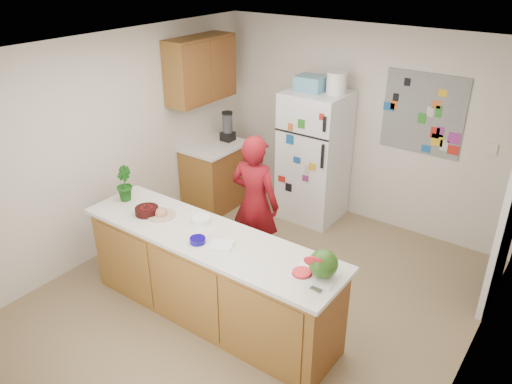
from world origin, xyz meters
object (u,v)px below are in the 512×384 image
Objects in this scene: person at (255,203)px; cherry_bowl at (147,211)px; watermelon at (323,264)px; refrigerator at (314,156)px.

person is 1.18m from cherry_bowl.
cherry_bowl is (-1.92, -0.09, -0.09)m from watermelon.
watermelon is at bearing 2.71° from cherry_bowl.
cherry_bowl is at bearing 55.24° from person.
refrigerator is 1.40m from person.
cherry_bowl is at bearing -101.86° from refrigerator.
refrigerator reaches higher than watermelon.
refrigerator is at bearing 78.14° from cherry_bowl.
refrigerator is 7.24× the size of watermelon.
cherry_bowl is at bearing -177.29° from watermelon.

